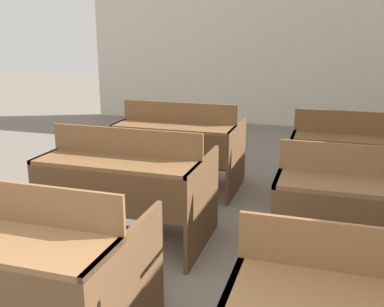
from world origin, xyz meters
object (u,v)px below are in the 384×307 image
object	(u,v)px
bench_front_left	(19,263)
bench_second_left	(127,183)
bench_second_right	(370,210)
bench_third_right	(360,159)
bench_third_left	(180,144)

from	to	relation	value
bench_front_left	bench_second_left	world-z (taller)	same
bench_front_left	bench_second_right	bearing A→B (deg)	35.99
bench_second_left	bench_front_left	bearing A→B (deg)	-90.07
bench_third_right	bench_third_left	bearing A→B (deg)	179.38
bench_third_left	bench_third_right	size ratio (longest dim) A/B	1.00
bench_third_left	bench_third_right	bearing A→B (deg)	-0.62
bench_front_left	bench_third_left	xyz separation A→B (m)	(-0.01, 2.60, 0.00)
bench_second_right	bench_third_right	size ratio (longest dim) A/B	1.00
bench_third_left	bench_third_right	world-z (taller)	same
bench_third_right	bench_second_left	bearing A→B (deg)	-143.85
bench_third_right	bench_front_left	bearing A→B (deg)	-124.35
bench_front_left	bench_second_left	xyz separation A→B (m)	(0.00, 1.29, 0.00)
bench_third_left	bench_third_right	distance (m)	1.78
bench_second_right	bench_third_left	size ratio (longest dim) A/B	1.00
bench_front_left	bench_second_right	size ratio (longest dim) A/B	1.00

